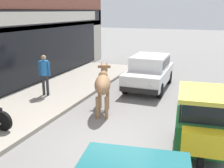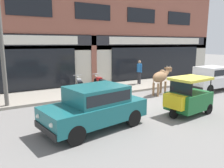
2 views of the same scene
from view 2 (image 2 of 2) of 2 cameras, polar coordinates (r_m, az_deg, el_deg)
ground_plane at (r=10.63m, az=7.82°, el=-5.17°), size 90.00×90.00×0.00m
sidewalk at (r=13.65m, az=-1.87°, el=-1.26°), size 19.00×3.06×0.13m
shop_building at (r=14.99m, az=-5.35°, el=14.24°), size 23.00×1.40×8.10m
cow at (r=12.58m, az=12.63°, el=1.82°), size 2.06×1.05×1.61m
car_0 at (r=14.72m, az=24.52°, el=1.62°), size 3.64×1.66×1.46m
car_1 at (r=7.45m, az=-4.39°, el=-5.48°), size 3.78×2.14×1.46m
auto_rickshaw at (r=9.39m, az=19.13°, el=-3.62°), size 2.05×1.34×1.52m
motorcycle_0 at (r=12.75m, az=-8.50°, el=-0.17°), size 0.66×1.79×0.88m
motorcycle_1 at (r=13.27m, az=-3.09°, el=0.35°), size 0.52×1.81×0.88m
pedestrian at (r=14.97m, az=7.16°, el=3.77°), size 0.32×0.50×1.60m
utility_pole at (r=10.54m, az=-27.00°, el=10.61°), size 0.18×0.18×5.91m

